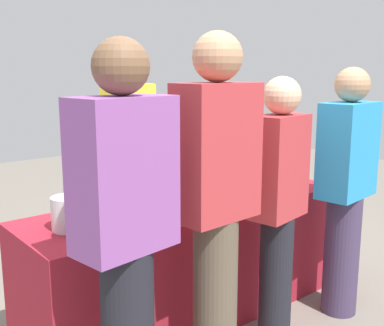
{
  "coord_description": "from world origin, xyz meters",
  "views": [
    {
      "loc": [
        -1.84,
        -2.26,
        1.58
      ],
      "look_at": [
        0.0,
        0.0,
        1.0
      ],
      "focal_mm": 44.73,
      "sensor_mm": 36.0,
      "label": 1
    }
  ],
  "objects": [
    {
      "name": "guest_1",
      "position": [
        -0.34,
        -0.6,
        0.96
      ],
      "size": [
        0.42,
        0.25,
        1.75
      ],
      "rotation": [
        0.0,
        0.0,
        0.05
      ],
      "color": "brown",
      "rests_on": "ground_plane"
    },
    {
      "name": "guest_3",
      "position": [
        0.76,
        -0.6,
        0.86
      ],
      "size": [
        0.43,
        0.27,
        1.59
      ],
      "rotation": [
        0.0,
        0.0,
        0.12
      ],
      "color": "#3F3351",
      "rests_on": "ground_plane"
    },
    {
      "name": "ice_bucket",
      "position": [
        -0.83,
        -0.01,
        0.84
      ],
      "size": [
        0.18,
        0.18,
        0.18
      ],
      "primitive_type": "cylinder",
      "color": "silver",
      "rests_on": "tasting_table"
    },
    {
      "name": "guest_0",
      "position": [
        -0.87,
        -0.63,
        0.92
      ],
      "size": [
        0.44,
        0.28,
        1.7
      ],
      "rotation": [
        0.0,
        0.0,
        0.14
      ],
      "color": "black",
      "rests_on": "ground_plane"
    },
    {
      "name": "wine_bottle_3",
      "position": [
        0.41,
        0.12,
        0.87
      ],
      "size": [
        0.07,
        0.07,
        0.33
      ],
      "color": "black",
      "rests_on": "tasting_table"
    },
    {
      "name": "wine_glass_1",
      "position": [
        -0.51,
        -0.15,
        0.85
      ],
      "size": [
        0.07,
        0.07,
        0.14
      ],
      "color": "silver",
      "rests_on": "tasting_table"
    },
    {
      "name": "wine_glass_5",
      "position": [
        0.22,
        -0.08,
        0.86
      ],
      "size": [
        0.07,
        0.07,
        0.14
      ],
      "color": "silver",
      "rests_on": "tasting_table"
    },
    {
      "name": "wine_glass_3",
      "position": [
        -0.1,
        -0.06,
        0.86
      ],
      "size": [
        0.07,
        0.07,
        0.14
      ],
      "color": "silver",
      "rests_on": "tasting_table"
    },
    {
      "name": "server_pouring",
      "position": [
        -0.08,
        0.6,
        0.95
      ],
      "size": [
        0.37,
        0.23,
        1.71
      ],
      "rotation": [
        0.0,
        0.0,
        3.28
      ],
      "color": "#3F3351",
      "rests_on": "ground_plane"
    },
    {
      "name": "wine_bottle_1",
      "position": [
        -0.07,
        0.13,
        0.87
      ],
      "size": [
        0.08,
        0.08,
        0.33
      ],
      "color": "black",
      "rests_on": "tasting_table"
    },
    {
      "name": "menu_board",
      "position": [
        0.91,
        0.83,
        0.44
      ],
      "size": [
        0.62,
        0.06,
        0.89
      ],
      "primitive_type": "cube",
      "rotation": [
        0.0,
        0.0,
        -0.05
      ],
      "color": "white",
      "rests_on": "ground_plane"
    },
    {
      "name": "wine_bottle_0",
      "position": [
        -0.72,
        0.13,
        0.88
      ],
      "size": [
        0.07,
        0.07,
        0.34
      ],
      "color": "black",
      "rests_on": "tasting_table"
    },
    {
      "name": "tasting_table",
      "position": [
        0.0,
        0.0,
        0.38
      ],
      "size": [
        2.17,
        0.68,
        0.75
      ],
      "primitive_type": "cube",
      "color": "maroon",
      "rests_on": "ground_plane"
    },
    {
      "name": "guest_2",
      "position": [
        0.16,
        -0.56,
        0.85
      ],
      "size": [
        0.37,
        0.25,
        1.54
      ],
      "rotation": [
        0.0,
        0.0,
        0.17
      ],
      "color": "black",
      "rests_on": "ground_plane"
    },
    {
      "name": "wine_glass_2",
      "position": [
        -0.37,
        -0.05,
        0.84
      ],
      "size": [
        0.06,
        0.06,
        0.13
      ],
      "color": "silver",
      "rests_on": "tasting_table"
    },
    {
      "name": "wine_bottle_4",
      "position": [
        0.67,
        0.1,
        0.88
      ],
      "size": [
        0.08,
        0.08,
        0.34
      ],
      "color": "black",
      "rests_on": "tasting_table"
    },
    {
      "name": "ground_plane",
      "position": [
        0.0,
        0.0,
        0.0
      ],
      "size": [
        12.0,
        12.0,
        0.0
      ],
      "primitive_type": "plane",
      "color": "slate"
    },
    {
      "name": "wine_glass_4",
      "position": [
        0.08,
        -0.08,
        0.85
      ],
      "size": [
        0.07,
        0.07,
        0.14
      ],
      "color": "silver",
      "rests_on": "tasting_table"
    },
    {
      "name": "wine_glass_0",
      "position": [
        -0.74,
        -0.11,
        0.86
      ],
      "size": [
        0.08,
        0.08,
        0.15
      ],
      "color": "silver",
      "rests_on": "tasting_table"
    },
    {
      "name": "wine_bottle_2",
      "position": [
        0.28,
        0.1,
        0.88
      ],
      "size": [
        0.08,
        0.08,
        0.34
      ],
      "color": "black",
      "rests_on": "tasting_table"
    }
  ]
}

